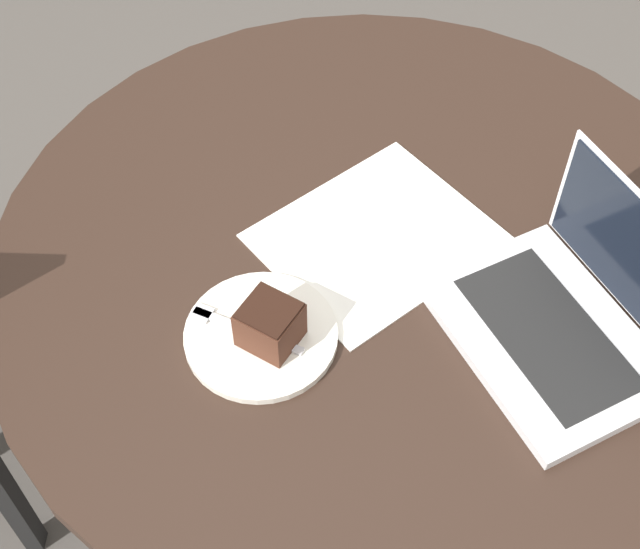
# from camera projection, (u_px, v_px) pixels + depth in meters

# --- Properties ---
(ground_plane) EXTENTS (12.00, 12.00, 0.00)m
(ground_plane) POSITION_uv_depth(u_px,v_px,m) (358.00, 466.00, 1.93)
(ground_plane) COLOR #4C4742
(dining_table) EXTENTS (1.17, 1.17, 0.74)m
(dining_table) POSITION_uv_depth(u_px,v_px,m) (370.00, 303.00, 1.46)
(dining_table) COLOR black
(dining_table) RESTS_ON ground_plane
(paper_document) EXTENTS (0.39, 0.36, 0.00)m
(paper_document) POSITION_uv_depth(u_px,v_px,m) (375.00, 237.00, 1.36)
(paper_document) COLOR white
(paper_document) RESTS_ON dining_table
(plate) EXTENTS (0.22, 0.22, 0.01)m
(plate) POSITION_uv_depth(u_px,v_px,m) (261.00, 335.00, 1.24)
(plate) COLOR silver
(plate) RESTS_ON dining_table
(cake_slice) EXTENTS (0.07, 0.08, 0.07)m
(cake_slice) POSITION_uv_depth(u_px,v_px,m) (270.00, 324.00, 1.21)
(cake_slice) COLOR #472619
(cake_slice) RESTS_ON plate
(fork) EXTENTS (0.05, 0.17, 0.00)m
(fork) POSITION_uv_depth(u_px,v_px,m) (235.00, 326.00, 1.24)
(fork) COLOR silver
(fork) RESTS_ON plate
(laptop) EXTENTS (0.37, 0.40, 0.21)m
(laptop) POSITION_uv_depth(u_px,v_px,m) (567.00, 317.00, 1.23)
(laptop) COLOR silver
(laptop) RESTS_ON dining_table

